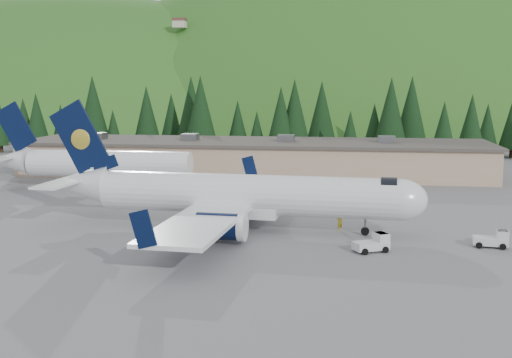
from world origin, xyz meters
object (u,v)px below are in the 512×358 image
object	(u,v)px
baggage_tug_b	(494,239)
terminal_building	(253,157)
second_airliner	(88,163)
ramp_worker	(340,222)
baggage_tug_a	(374,243)
airliner	(236,196)

from	to	relation	value
baggage_tug_b	terminal_building	distance (m)	49.44
second_airliner	ramp_worker	bearing A→B (deg)	-32.11
baggage_tug_a	terminal_building	world-z (taller)	terminal_building
baggage_tug_b	terminal_building	size ratio (longest dim) A/B	0.04
ramp_worker	terminal_building	bearing A→B (deg)	-110.50
baggage_tug_a	baggage_tug_b	xyz separation A→B (m)	(10.13, 2.86, -0.01)
baggage_tug_b	terminal_building	world-z (taller)	terminal_building
airliner	baggage_tug_b	xyz separation A→B (m)	(22.83, -3.60, -2.59)
second_airliner	ramp_worker	distance (m)	39.80
airliner	baggage_tug_b	size ratio (longest dim) A/B	12.46
second_airliner	airliner	bearing A→B (deg)	-42.60
baggage_tug_b	ramp_worker	xyz separation A→B (m)	(-13.03, 4.42, 0.16)
airliner	ramp_worker	bearing A→B (deg)	8.52
baggage_tug_a	ramp_worker	xyz separation A→B (m)	(-2.90, 7.27, 0.15)
second_airliner	terminal_building	bearing A→B (deg)	38.78
second_airliner	baggage_tug_a	distance (m)	46.35
second_airliner	ramp_worker	size ratio (longest dim) A/B	16.54
baggage_tug_b	terminal_building	bearing A→B (deg)	129.36
terminal_building	baggage_tug_a	bearing A→B (deg)	-69.46
second_airliner	baggage_tug_a	size ratio (longest dim) A/B	8.61
baggage_tug_a	ramp_worker	bearing A→B (deg)	83.90
terminal_building	ramp_worker	world-z (taller)	terminal_building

